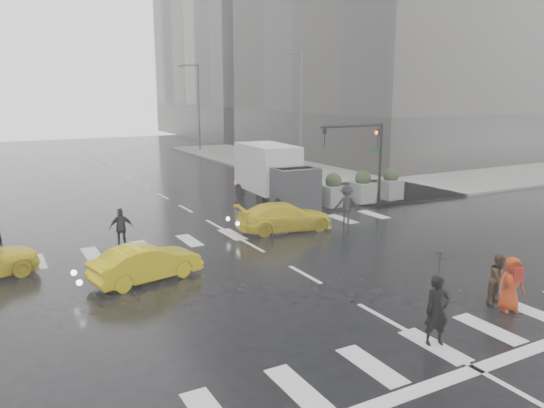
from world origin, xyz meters
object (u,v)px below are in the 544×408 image
pedestrian_brown (499,279)px  pedestrian_orange (511,284)px  box_truck (275,173)px  traffic_signal_pole (367,148)px  taxi_mid (146,263)px

pedestrian_brown → pedestrian_orange: size_ratio=0.95×
pedestrian_brown → box_truck: (1.16, 15.73, 0.98)m
traffic_signal_pole → box_truck: bearing=145.9°
traffic_signal_pole → box_truck: (-4.16, 2.82, -1.48)m
pedestrian_orange → traffic_signal_pole: bearing=90.3°
taxi_mid → box_truck: box_truck is taller
traffic_signal_pole → pedestrian_orange: size_ratio=2.79×
pedestrian_orange → box_truck: 16.35m
pedestrian_brown → box_truck: size_ratio=0.25×
pedestrian_brown → taxi_mid: 11.12m
taxi_mid → box_truck: 13.17m
traffic_signal_pole → pedestrian_orange: 14.73m
pedestrian_orange → taxi_mid: 11.34m
traffic_signal_pole → box_truck: 5.23m
pedestrian_brown → taxi_mid: pedestrian_brown is taller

